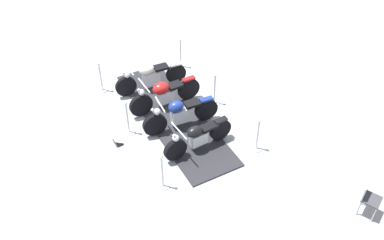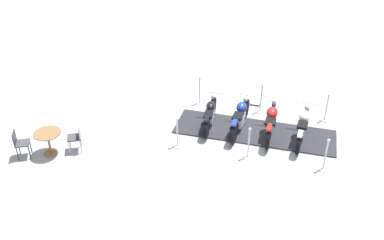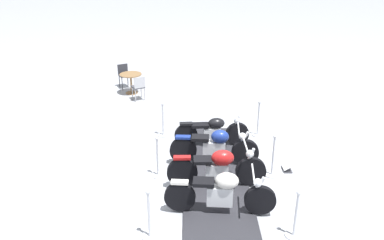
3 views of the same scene
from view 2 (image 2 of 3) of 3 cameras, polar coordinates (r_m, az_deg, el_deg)
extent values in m
plane|color=#A8AAB2|center=(14.47, 8.12, -1.61)|extent=(80.00, 80.00, 0.00)
cube|color=#28282D|center=(14.45, 8.13, -1.53)|extent=(5.13, 4.22, 0.05)
cylinder|color=black|center=(14.92, 14.63, 0.42)|extent=(0.43, 0.62, 0.65)
cylinder|color=black|center=(13.54, 13.76, -3.03)|extent=(0.43, 0.62, 0.65)
cube|color=silver|center=(14.19, 14.25, -0.98)|extent=(0.45, 0.56, 0.43)
ellipsoid|color=silver|center=(14.11, 14.52, 0.52)|extent=(0.53, 0.59, 0.34)
cube|color=black|center=(13.74, 14.24, -0.62)|extent=(0.48, 0.53, 0.08)
cube|color=silver|center=(13.34, 13.96, -1.78)|extent=(0.30, 0.38, 0.06)
cylinder|color=silver|center=(14.71, 14.73, 1.17)|extent=(0.22, 0.31, 0.55)
cylinder|color=silver|center=(14.47, 14.87, 2.15)|extent=(0.68, 0.42, 0.04)
sphere|color=silver|center=(14.65, 14.81, 1.65)|extent=(0.18, 0.18, 0.18)
cylinder|color=black|center=(14.89, 10.52, 1.02)|extent=(0.51, 0.63, 0.70)
cylinder|color=black|center=(13.57, 9.92, -2.31)|extent=(0.51, 0.63, 0.70)
cube|color=silver|center=(14.21, 10.25, -0.47)|extent=(0.47, 0.53, 0.37)
ellipsoid|color=#AD1919|center=(14.14, 10.42, 0.94)|extent=(0.59, 0.62, 0.36)
cube|color=black|center=(13.78, 10.23, -0.18)|extent=(0.50, 0.52, 0.08)
cube|color=#AD1919|center=(13.36, 10.07, -0.96)|extent=(0.34, 0.39, 0.06)
cylinder|color=silver|center=(14.67, 10.61, 1.86)|extent=(0.22, 0.27, 0.60)
cylinder|color=silver|center=(14.43, 10.72, 2.95)|extent=(0.64, 0.48, 0.04)
sphere|color=silver|center=(14.62, 10.68, 2.45)|extent=(0.18, 0.18, 0.18)
cylinder|color=black|center=(14.96, 6.98, 1.47)|extent=(0.46, 0.65, 0.68)
cylinder|color=black|center=(13.67, 5.48, -1.67)|extent=(0.46, 0.65, 0.68)
cube|color=silver|center=(14.27, 6.28, 0.17)|extent=(0.49, 0.60, 0.43)
ellipsoid|color=navy|center=(14.21, 6.50, 1.67)|extent=(0.51, 0.55, 0.33)
cube|color=black|center=(13.83, 6.01, 0.53)|extent=(0.48, 0.53, 0.08)
cube|color=navy|center=(13.47, 5.56, -0.37)|extent=(0.33, 0.40, 0.06)
cylinder|color=silver|center=(14.73, 6.97, 2.26)|extent=(0.24, 0.33, 0.57)
cylinder|color=silver|center=(14.48, 6.97, 3.28)|extent=(0.63, 0.40, 0.04)
sphere|color=silver|center=(14.66, 7.01, 2.77)|extent=(0.18, 0.18, 0.18)
cylinder|color=black|center=(15.06, 2.79, 1.83)|extent=(0.50, 0.58, 0.64)
cylinder|color=black|center=(13.88, 1.89, -1.06)|extent=(0.50, 0.58, 0.64)
cube|color=silver|center=(14.45, 2.36, 0.56)|extent=(0.47, 0.51, 0.36)
ellipsoid|color=black|center=(14.39, 2.46, 1.83)|extent=(0.51, 0.54, 0.30)
cube|color=black|center=(14.04, 2.17, 0.77)|extent=(0.50, 0.54, 0.08)
cube|color=black|center=(13.69, 1.92, 0.16)|extent=(0.34, 0.37, 0.06)
cylinder|color=silver|center=(14.88, 2.78, 2.61)|extent=(0.21, 0.23, 0.55)
cylinder|color=silver|center=(14.66, 2.78, 3.62)|extent=(0.60, 0.49, 0.04)
sphere|color=silver|center=(14.85, 2.82, 3.12)|extent=(0.18, 0.18, 0.18)
cylinder|color=silver|center=(15.62, 8.86, 1.16)|extent=(0.35, 0.35, 0.03)
cylinder|color=silver|center=(15.37, 9.02, 2.77)|extent=(0.05, 0.05, 0.98)
sphere|color=silver|center=(15.12, 9.18, 4.51)|extent=(0.09, 0.09, 0.09)
cylinder|color=silver|center=(15.94, 0.98, 2.25)|extent=(0.33, 0.33, 0.03)
cylinder|color=silver|center=(15.70, 1.00, 3.83)|extent=(0.05, 0.05, 0.97)
sphere|color=silver|center=(15.45, 1.02, 5.54)|extent=(0.09, 0.09, 0.09)
cylinder|color=silver|center=(15.62, 16.90, 0.02)|extent=(0.33, 0.33, 0.03)
cylinder|color=silver|center=(15.38, 17.17, 1.51)|extent=(0.05, 0.05, 0.92)
sphere|color=silver|center=(15.15, 17.47, 3.13)|extent=(0.09, 0.09, 0.09)
cylinder|color=silver|center=(13.33, 16.73, -6.10)|extent=(0.33, 0.33, 0.03)
cylinder|color=silver|center=(13.04, 17.06, -4.41)|extent=(0.05, 0.05, 0.95)
sphere|color=silver|center=(12.75, 17.42, -2.55)|extent=(0.09, 0.09, 0.09)
cylinder|color=silver|center=(13.70, -1.89, -3.33)|extent=(0.34, 0.34, 0.03)
cylinder|color=silver|center=(13.43, -1.93, -1.68)|extent=(0.05, 0.05, 0.93)
sphere|color=silver|center=(13.16, -1.97, 0.12)|extent=(0.09, 0.09, 0.09)
cylinder|color=silver|center=(13.34, 7.27, -4.76)|extent=(0.34, 0.34, 0.03)
cylinder|color=silver|center=(13.05, 7.41, -3.05)|extent=(0.05, 0.05, 0.95)
sphere|color=silver|center=(12.77, 7.57, -1.18)|extent=(0.09, 0.09, 0.09)
cube|color=#333338|center=(16.01, 8.23, 2.04)|extent=(0.40, 0.36, 0.02)
cube|color=white|center=(15.95, 8.26, 2.40)|extent=(0.39, 0.36, 0.15)
cylinder|color=olive|center=(14.06, -17.91, -4.11)|extent=(0.45, 0.45, 0.02)
cylinder|color=olive|center=(13.86, -18.16, -2.90)|extent=(0.07, 0.07, 0.70)
cylinder|color=olive|center=(13.66, -18.41, -1.65)|extent=(0.81, 0.81, 0.03)
cylinder|color=#B7B7BC|center=(13.72, -15.72, -3.55)|extent=(0.03, 0.03, 0.46)
cylinder|color=#B7B7BC|center=(14.00, -15.68, -2.75)|extent=(0.03, 0.03, 0.46)
cylinder|color=#B7B7BC|center=(13.69, -14.31, -3.40)|extent=(0.03, 0.03, 0.46)
cylinder|color=#B7B7BC|center=(13.97, -14.30, -2.60)|extent=(0.03, 0.03, 0.46)
cube|color=#3F3F47|center=(13.70, -15.15, -2.21)|extent=(0.54, 0.54, 0.04)
cube|color=#B7B7BC|center=(13.57, -14.50, -1.38)|extent=(0.37, 0.22, 0.39)
cylinder|color=#2D2D33|center=(14.17, -20.33, -3.21)|extent=(0.03, 0.03, 0.46)
cylinder|color=#2D2D33|center=(13.89, -20.47, -4.01)|extent=(0.03, 0.03, 0.46)
cylinder|color=#2D2D33|center=(14.24, -21.67, -3.34)|extent=(0.03, 0.03, 0.46)
cylinder|color=#2D2D33|center=(13.96, -21.84, -4.14)|extent=(0.03, 0.03, 0.46)
cube|color=#3F3F47|center=(13.93, -21.28, -2.83)|extent=(0.54, 0.54, 0.04)
cube|color=#2D2D33|center=(13.85, -22.19, -2.19)|extent=(0.37, 0.22, 0.39)
camera|label=1|loc=(18.74, -18.95, 31.52)|focal=40.16mm
camera|label=3|loc=(13.75, 47.14, 10.33)|focal=37.41mm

